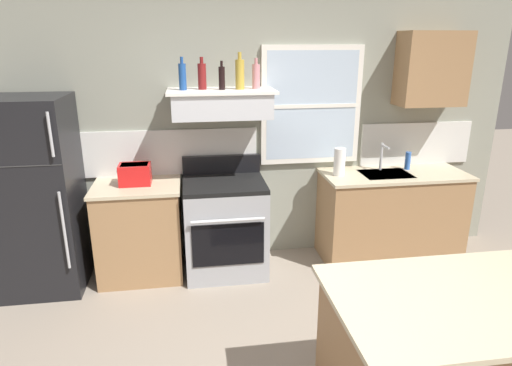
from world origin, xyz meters
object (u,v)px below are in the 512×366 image
object	(u,v)px
stove_range	(225,226)
bottle_blue_liqueur	(182,76)
bottle_red_label_wine	(202,76)
bottle_rose_pink	(256,76)
paper_towel_roll	(340,162)
bottle_balsamic_dark	(222,78)
refrigerator	(36,196)
bottle_champagne_gold_foil	(240,74)
dish_soap_bottle	(408,161)
toaster	(135,174)

from	to	relation	value
stove_range	bottle_blue_liqueur	size ratio (longest dim) A/B	3.83
bottle_blue_liqueur	bottle_red_label_wine	bearing A→B (deg)	9.46
bottle_rose_pink	paper_towel_roll	world-z (taller)	bottle_rose_pink
bottle_balsamic_dark	refrigerator	bearing A→B (deg)	-176.38
bottle_blue_liqueur	paper_towel_roll	distance (m)	1.67
bottle_champagne_gold_foil	bottle_red_label_wine	bearing A→B (deg)	173.93
bottle_champagne_gold_foil	dish_soap_bottle	size ratio (longest dim) A/B	1.78
bottle_blue_liqueur	paper_towel_roll	world-z (taller)	bottle_blue_liqueur
stove_range	bottle_champagne_gold_foil	bearing A→B (deg)	28.00
toaster	dish_soap_bottle	size ratio (longest dim) A/B	1.65
refrigerator	bottle_balsamic_dark	xyz separation A→B (m)	(1.66, 0.10, 0.99)
bottle_blue_liqueur	bottle_champagne_gold_foil	xyz separation A→B (m)	(0.50, -0.01, 0.02)
toaster	stove_range	distance (m)	0.97
toaster	bottle_blue_liqueur	world-z (taller)	bottle_blue_liqueur
toaster	stove_range	bearing A→B (deg)	-3.38
toaster	stove_range	world-z (taller)	toaster
stove_range	bottle_blue_liqueur	world-z (taller)	bottle_blue_liqueur
refrigerator	bottle_champagne_gold_foil	bearing A→B (deg)	3.55
stove_range	bottle_red_label_wine	bearing A→B (deg)	142.50
toaster	bottle_red_label_wine	distance (m)	1.07
bottle_rose_pink	dish_soap_bottle	bearing A→B (deg)	0.88
bottle_rose_pink	paper_towel_roll	bearing A→B (deg)	-5.40
bottle_balsamic_dark	bottle_rose_pink	xyz separation A→B (m)	(0.31, 0.03, 0.01)
bottle_red_label_wine	dish_soap_bottle	distance (m)	2.22
dish_soap_bottle	toaster	bearing A→B (deg)	-178.08
bottle_blue_liqueur	paper_towel_roll	size ratio (longest dim) A/B	1.05
bottle_red_label_wine	dish_soap_bottle	size ratio (longest dim) A/B	1.56
refrigerator	dish_soap_bottle	xyz separation A→B (m)	(3.53, 0.16, 0.14)
toaster	bottle_blue_liqueur	distance (m)	0.98
bottle_red_label_wine	refrigerator	bearing A→B (deg)	-174.30
bottle_blue_liqueur	bottle_balsamic_dark	size ratio (longest dim) A/B	1.14
stove_range	bottle_rose_pink	xyz separation A→B (m)	(0.32, 0.11, 1.39)
toaster	dish_soap_bottle	xyz separation A→B (m)	(2.68, 0.09, -0.01)
toaster	bottle_blue_liqueur	xyz separation A→B (m)	(0.47, 0.05, 0.86)
toaster	bottle_balsamic_dark	world-z (taller)	bottle_balsamic_dark
stove_range	bottle_red_label_wine	world-z (taller)	bottle_red_label_wine
toaster	paper_towel_roll	size ratio (longest dim) A/B	1.10
bottle_balsamic_dark	bottle_rose_pink	bearing A→B (deg)	5.77
bottle_rose_pink	dish_soap_bottle	xyz separation A→B (m)	(1.56, 0.02, -0.86)
toaster	bottle_rose_pink	distance (m)	1.41
stove_range	bottle_blue_liqueur	distance (m)	1.44
toaster	bottle_balsamic_dark	bearing A→B (deg)	2.43
refrigerator	bottle_rose_pink	bearing A→B (deg)	3.96
dish_soap_bottle	bottle_champagne_gold_foil	bearing A→B (deg)	-178.42
bottle_balsamic_dark	bottle_rose_pink	distance (m)	0.31
refrigerator	bottle_red_label_wine	distance (m)	1.80
paper_towel_roll	stove_range	bearing A→B (deg)	-178.09
bottle_red_label_wine	paper_towel_roll	distance (m)	1.53
bottle_champagne_gold_foil	dish_soap_bottle	xyz separation A→B (m)	(1.71, 0.05, -0.88)
bottle_balsamic_dark	bottle_champagne_gold_foil	bearing A→B (deg)	2.91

